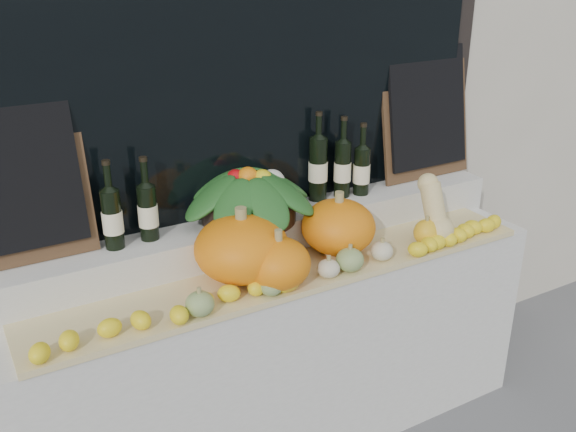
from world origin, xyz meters
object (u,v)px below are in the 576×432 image
(pumpkin_left, at_px, (242,248))
(pumpkin_right, at_px, (338,227))
(butternut_squash, at_px, (435,212))
(produce_bowl, at_px, (248,194))
(wine_bottle_tall, at_px, (318,168))

(pumpkin_left, relative_size, pumpkin_right, 1.18)
(butternut_squash, bearing_deg, produce_bowl, 157.27)
(produce_bowl, xyz_separation_m, wine_bottle_tall, (0.37, 0.06, 0.03))
(pumpkin_right, bearing_deg, wine_bottle_tall, 76.77)
(pumpkin_right, distance_m, wine_bottle_tall, 0.31)
(butternut_squash, bearing_deg, pumpkin_left, 173.76)
(butternut_squash, height_order, wine_bottle_tall, wine_bottle_tall)
(pumpkin_left, relative_size, produce_bowl, 0.61)
(butternut_squash, xyz_separation_m, wine_bottle_tall, (-0.36, 0.36, 0.15))
(pumpkin_right, height_order, produce_bowl, produce_bowl)
(pumpkin_left, distance_m, wine_bottle_tall, 0.59)
(produce_bowl, bearing_deg, butternut_squash, -22.73)
(pumpkin_left, bearing_deg, wine_bottle_tall, 27.94)
(pumpkin_left, xyz_separation_m, produce_bowl, (0.14, 0.21, 0.12))
(pumpkin_left, relative_size, butternut_squash, 1.28)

